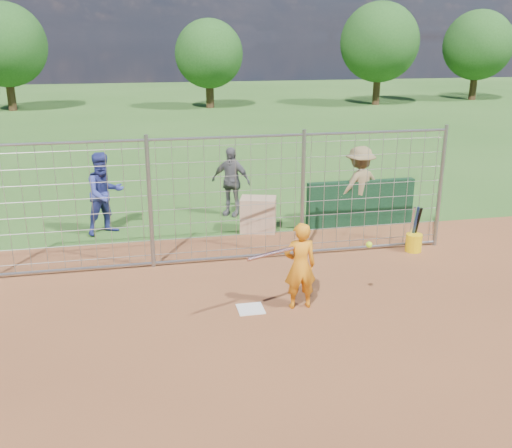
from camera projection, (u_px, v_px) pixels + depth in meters
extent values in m
plane|color=#2D591E|center=(248.00, 304.00, 9.61)|extent=(100.00, 100.00, 0.00)
plane|color=brown|center=(296.00, 413.00, 6.82)|extent=(18.00, 18.00, 0.00)
cube|color=silver|center=(251.00, 309.00, 9.42)|extent=(0.43, 0.43, 0.02)
cube|color=#11381E|center=(360.00, 204.00, 13.44)|extent=(2.60, 0.20, 1.10)
imported|color=orange|center=(300.00, 266.00, 9.29)|extent=(0.54, 0.35, 1.48)
imported|color=navy|center=(105.00, 194.00, 12.82)|extent=(1.14, 1.06, 1.88)
imported|color=#59585D|center=(231.00, 181.00, 14.18)|extent=(1.08, 0.90, 1.73)
imported|color=olive|center=(359.00, 186.00, 13.42)|extent=(1.38, 1.04, 1.89)
cube|color=tan|center=(258.00, 215.00, 13.11)|extent=(0.92, 0.76, 0.80)
cylinder|color=silver|center=(271.00, 254.00, 8.81)|extent=(0.82, 0.39, 0.06)
sphere|color=#BEF91A|center=(369.00, 245.00, 9.22)|extent=(0.10, 0.10, 0.10)
cylinder|color=yellow|center=(414.00, 243.00, 11.93)|extent=(0.34, 0.34, 0.38)
cylinder|color=silver|center=(412.00, 226.00, 11.85)|extent=(0.06, 0.17, 0.85)
cylinder|color=navy|center=(415.00, 226.00, 11.87)|extent=(0.09, 0.19, 0.85)
cylinder|color=black|center=(417.00, 226.00, 11.88)|extent=(0.06, 0.28, 0.83)
cylinder|color=gray|center=(150.00, 203.00, 10.77)|extent=(0.08, 0.08, 2.60)
cylinder|color=gray|center=(303.00, 195.00, 11.35)|extent=(0.08, 0.08, 2.60)
cylinder|color=gray|center=(440.00, 187.00, 11.93)|extent=(0.08, 0.08, 2.60)
cylinder|color=gray|center=(227.00, 137.00, 10.69)|extent=(9.00, 0.05, 0.05)
cylinder|color=gray|center=(229.00, 257.00, 11.44)|extent=(9.00, 0.05, 0.05)
cube|color=gray|center=(228.00, 201.00, 11.08)|extent=(9.00, 0.02, 2.50)
cylinder|color=#3F2B19|center=(10.00, 90.00, 34.44)|extent=(0.50, 0.50, 2.52)
sphere|color=#26561E|center=(5.00, 45.00, 33.63)|extent=(4.90, 4.90, 4.90)
cylinder|color=#3F2B19|center=(210.00, 90.00, 35.89)|extent=(0.50, 0.50, 2.16)
sphere|color=#26561E|center=(209.00, 54.00, 35.20)|extent=(4.20, 4.20, 4.20)
cylinder|color=#3F2B19|center=(377.00, 85.00, 37.49)|extent=(0.50, 0.50, 2.59)
sphere|color=#26561E|center=(379.00, 42.00, 36.66)|extent=(5.04, 5.04, 5.04)
cylinder|color=#3F2B19|center=(474.00, 82.00, 40.46)|extent=(0.50, 0.50, 2.45)
sphere|color=#26561E|center=(478.00, 45.00, 39.67)|extent=(4.76, 4.76, 4.76)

